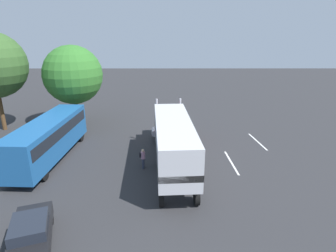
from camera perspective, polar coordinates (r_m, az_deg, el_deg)
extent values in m
plane|color=#2D2D30|center=(28.43, -0.99, -2.33)|extent=(120.00, 120.00, 0.00)
cube|color=silver|center=(28.67, 6.03, -2.24)|extent=(4.39, 0.63, 0.01)
cube|color=silver|center=(23.60, 13.07, -7.40)|extent=(4.40, 0.34, 0.01)
cube|color=silver|center=(28.70, 18.14, -3.09)|extent=(4.39, 0.61, 0.01)
cube|color=#B21919|center=(28.15, -0.19, 1.12)|extent=(1.95, 2.61, 1.20)
cube|color=#B21919|center=(26.48, 0.02, 1.12)|extent=(1.55, 2.58, 2.20)
cube|color=silver|center=(29.05, -0.30, 1.68)|extent=(0.21, 2.10, 1.08)
cube|color=black|center=(28.13, -0.19, 1.24)|extent=(1.95, 2.65, 0.36)
cylinder|color=silver|center=(25.73, -2.34, 1.98)|extent=(0.18, 0.18, 3.40)
cylinder|color=silver|center=(25.87, 2.53, 2.06)|extent=(0.18, 0.18, 3.40)
cube|color=silver|center=(20.32, 1.17, -2.78)|extent=(10.64, 3.24, 2.80)
cube|color=black|center=(20.48, 1.16, -3.87)|extent=(10.64, 3.28, 0.44)
cylinder|color=silver|center=(27.23, -2.77, -1.18)|extent=(1.34, 0.72, 0.64)
cylinder|color=black|center=(28.76, -2.41, -0.93)|extent=(1.12, 0.37, 1.10)
cylinder|color=black|center=(28.88, 1.96, -0.83)|extent=(1.12, 0.37, 1.10)
cylinder|color=black|center=(26.60, -2.29, -2.58)|extent=(1.12, 0.37, 1.10)
cylinder|color=black|center=(26.74, 2.43, -2.47)|extent=(1.12, 0.37, 1.10)
cylinder|color=black|center=(22.06, -1.95, -7.22)|extent=(1.12, 0.37, 1.10)
cylinder|color=black|center=(22.22, 3.77, -7.06)|extent=(1.12, 0.37, 1.10)
cylinder|color=black|center=(17.49, -1.39, -14.73)|extent=(1.12, 0.37, 1.10)
cylinder|color=black|center=(17.69, 5.98, -14.41)|extent=(1.12, 0.37, 1.10)
cylinder|color=#2D3347|center=(22.10, -5.16, -7.65)|extent=(0.18, 0.18, 0.82)
cylinder|color=#2D3347|center=(21.97, -5.21, -7.82)|extent=(0.18, 0.18, 0.82)
cylinder|color=#A5728C|center=(21.74, -5.24, -6.08)|extent=(0.34, 0.34, 0.58)
sphere|color=tan|center=(21.57, -5.27, -5.10)|extent=(0.23, 0.23, 0.23)
cube|color=black|center=(21.75, -5.77, -6.00)|extent=(0.27, 0.17, 0.36)
cube|color=#1E5999|center=(25.05, -23.54, -2.14)|extent=(11.10, 3.01, 2.90)
cube|color=black|center=(24.86, -23.71, -0.89)|extent=(10.44, 3.03, 0.90)
cylinder|color=black|center=(29.47, -21.85, -1.92)|extent=(1.01, 0.32, 1.00)
cylinder|color=black|center=(28.63, -17.73, -2.04)|extent=(1.01, 0.32, 1.00)
cylinder|color=black|center=(23.17, -29.46, -8.63)|extent=(1.01, 0.32, 1.00)
cylinder|color=black|center=(22.10, -24.43, -9.13)|extent=(1.01, 0.32, 1.00)
cube|color=black|center=(16.20, -26.55, -19.53)|extent=(4.75, 3.16, 0.70)
cube|color=#1E232D|center=(15.68, -26.97, -18.14)|extent=(2.53, 2.26, 0.55)
cylinder|color=black|center=(17.75, -28.48, -17.64)|extent=(0.68, 0.42, 0.64)
cylinder|color=black|center=(17.51, -23.23, -17.32)|extent=(0.68, 0.42, 0.64)
cylinder|color=brown|center=(35.15, -31.44, 3.00)|extent=(0.44, 0.44, 4.69)
cylinder|color=brown|center=(33.45, -18.47, 3.15)|extent=(0.44, 0.44, 3.58)
sphere|color=#34752B|center=(32.67, -19.20, 10.03)|extent=(6.49, 6.49, 6.49)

